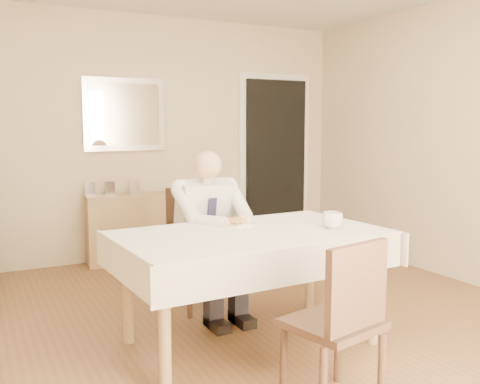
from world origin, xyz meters
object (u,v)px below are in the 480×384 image
dining_table (251,244)px  chair_far (199,239)px  chair_near (342,316)px  coffee_mug (332,220)px  sideboard (131,228)px  seated_man (214,226)px

dining_table → chair_far: bearing=86.9°
chair_near → coffee_mug: (0.53, 0.80, 0.31)m
chair_far → coffee_mug: bearing=-56.1°
coffee_mug → sideboard: coffee_mug is taller
dining_table → coffee_mug: bearing=-18.9°
chair_near → chair_far: bearing=77.1°
chair_near → coffee_mug: chair_near is taller
chair_near → seated_man: (-0.01, 1.55, 0.20)m
chair_near → coffee_mug: size_ratio=6.42×
chair_far → seated_man: 0.33m
chair_near → sideboard: (-0.13, 3.39, -0.13)m
seated_man → sideboard: bearing=93.9°
dining_table → chair_far: 0.90m
dining_table → coffee_mug: 0.57m
coffee_mug → sideboard: size_ratio=0.15×
chair_far → sideboard: bearing=101.2°
coffee_mug → sideboard: bearing=104.3°
chair_near → seated_man: seated_man is taller
chair_near → coffee_mug: 1.01m
seated_man → sideboard: size_ratio=1.38×
chair_far → chair_near: size_ratio=1.06×
dining_table → chair_near: size_ratio=2.00×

